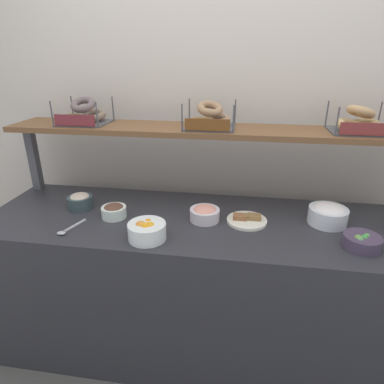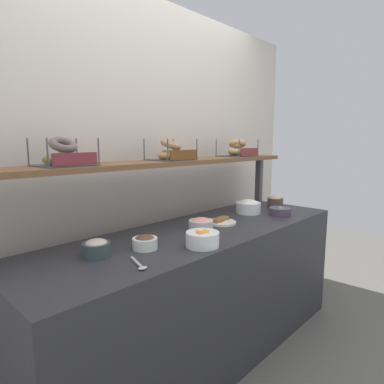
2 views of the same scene
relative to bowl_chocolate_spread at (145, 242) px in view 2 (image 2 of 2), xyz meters
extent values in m
plane|color=#595651|center=(0.47, 0.04, -0.89)|extent=(8.00, 8.00, 0.00)
cube|color=beige|center=(0.47, 0.59, 0.31)|extent=(3.52, 0.06, 2.40)
cube|color=#2D2D33|center=(0.47, 0.04, -0.46)|extent=(2.32, 0.70, 0.85)
cube|color=#4C4C51|center=(1.57, 0.31, 0.16)|extent=(0.05, 0.05, 0.40)
cube|color=brown|center=(0.47, 0.31, 0.38)|extent=(2.28, 0.32, 0.03)
cylinder|color=white|center=(0.00, 0.00, -0.01)|extent=(0.13, 0.13, 0.06)
ellipsoid|color=brown|center=(0.00, 0.00, 0.02)|extent=(0.10, 0.10, 0.04)
cylinder|color=silver|center=(0.48, 0.04, -0.01)|extent=(0.15, 0.15, 0.06)
ellipsoid|color=#F09984|center=(0.48, 0.04, 0.02)|extent=(0.12, 0.12, 0.04)
cylinder|color=#364649|center=(-0.23, 0.08, 0.00)|extent=(0.14, 0.14, 0.07)
ellipsoid|color=beige|center=(-0.23, 0.08, 0.03)|extent=(0.11, 0.11, 0.05)
cylinder|color=white|center=(0.24, -0.19, 0.00)|extent=(0.18, 0.18, 0.08)
sphere|color=orange|center=(0.24, -0.21, 0.03)|extent=(0.05, 0.05, 0.05)
sphere|color=gold|center=(0.21, -0.20, 0.03)|extent=(0.05, 0.05, 0.05)
sphere|color=orange|center=(0.23, -0.16, 0.03)|extent=(0.04, 0.04, 0.04)
sphere|color=#F2A224|center=(0.25, -0.20, 0.03)|extent=(0.05, 0.05, 0.05)
sphere|color=orange|center=(0.21, -0.20, 0.03)|extent=(0.05, 0.05, 0.05)
cylinder|color=#534040|center=(1.44, 0.06, 0.00)|extent=(0.13, 0.13, 0.08)
ellipsoid|color=tan|center=(1.44, 0.06, 0.04)|extent=(0.10, 0.10, 0.06)
cylinder|color=white|center=(1.10, 0.10, 0.01)|extent=(0.19, 0.19, 0.08)
ellipsoid|color=white|center=(1.10, 0.10, 0.04)|extent=(0.15, 0.15, 0.06)
cylinder|color=#483B53|center=(1.20, -0.11, -0.01)|extent=(0.16, 0.16, 0.06)
sphere|color=#5E9855|center=(1.18, -0.14, 0.01)|extent=(0.03, 0.03, 0.03)
sphere|color=#699647|center=(1.18, -0.13, 0.01)|extent=(0.04, 0.04, 0.04)
sphere|color=#529B44|center=(1.22, -0.10, 0.01)|extent=(0.03, 0.03, 0.03)
sphere|color=green|center=(1.21, -0.12, 0.01)|extent=(0.03, 0.03, 0.03)
cylinder|color=white|center=(0.70, 0.05, -0.03)|extent=(0.21, 0.21, 0.01)
cube|color=#915C36|center=(0.66, 0.05, -0.01)|extent=(0.07, 0.05, 0.02)
cube|color=olive|center=(0.73, 0.06, -0.01)|extent=(0.07, 0.05, 0.02)
cube|color=#B7B7BC|center=(-0.16, -0.13, -0.03)|extent=(0.06, 0.14, 0.01)
ellipsoid|color=#B7B7BC|center=(-0.18, -0.22, -0.03)|extent=(0.04, 0.03, 0.01)
cube|color=#4C4C51|center=(-0.26, 0.31, 0.40)|extent=(0.27, 0.24, 0.01)
cylinder|color=#4C4C51|center=(-0.39, 0.20, 0.46)|extent=(0.01, 0.01, 0.14)
cylinder|color=#4C4C51|center=(-0.13, 0.20, 0.46)|extent=(0.01, 0.01, 0.14)
cylinder|color=#4C4C51|center=(-0.39, 0.43, 0.46)|extent=(0.01, 0.01, 0.14)
cylinder|color=#4C4C51|center=(-0.13, 0.43, 0.46)|extent=(0.01, 0.01, 0.14)
cube|color=maroon|center=(-0.26, 0.19, 0.43)|extent=(0.23, 0.01, 0.06)
torus|color=olive|center=(-0.31, 0.28, 0.43)|extent=(0.16, 0.15, 0.05)
torus|color=#7A6454|center=(-0.22, 0.35, 0.43)|extent=(0.17, 0.17, 0.06)
torus|color=#6B5959|center=(-0.26, 0.31, 0.50)|extent=(0.15, 0.15, 0.09)
cube|color=#4C4C51|center=(0.47, 0.30, 0.40)|extent=(0.27, 0.24, 0.01)
cylinder|color=#4C4C51|center=(0.34, 0.19, 0.46)|extent=(0.01, 0.01, 0.14)
cylinder|color=#4C4C51|center=(0.60, 0.19, 0.46)|extent=(0.01, 0.01, 0.14)
cylinder|color=#4C4C51|center=(0.34, 0.42, 0.46)|extent=(0.01, 0.01, 0.14)
cylinder|color=#4C4C51|center=(0.60, 0.42, 0.46)|extent=(0.01, 0.01, 0.14)
cube|color=brown|center=(0.47, 0.18, 0.43)|extent=(0.23, 0.01, 0.06)
torus|color=#AA7C40|center=(0.42, 0.27, 0.42)|extent=(0.17, 0.17, 0.05)
torus|color=#95785B|center=(0.51, 0.34, 0.43)|extent=(0.15, 0.16, 0.06)
torus|color=#9D7754|center=(0.47, 0.30, 0.50)|extent=(0.19, 0.20, 0.09)
cube|color=#4C4C51|center=(1.23, 0.31, 0.40)|extent=(0.28, 0.24, 0.01)
cylinder|color=#4C4C51|center=(1.10, 0.20, 0.46)|extent=(0.01, 0.01, 0.14)
cylinder|color=#4C4C51|center=(1.37, 0.20, 0.46)|extent=(0.01, 0.01, 0.14)
cylinder|color=#4C4C51|center=(1.10, 0.43, 0.46)|extent=(0.01, 0.01, 0.14)
cylinder|color=#4C4C51|center=(1.37, 0.43, 0.46)|extent=(0.01, 0.01, 0.14)
cube|color=maroon|center=(1.23, 0.19, 0.43)|extent=(0.24, 0.01, 0.06)
torus|color=tan|center=(1.18, 0.28, 0.43)|extent=(0.19, 0.19, 0.06)
torus|color=tan|center=(1.27, 0.35, 0.43)|extent=(0.17, 0.17, 0.06)
torus|color=tan|center=(1.23, 0.31, 0.50)|extent=(0.20, 0.20, 0.08)
camera|label=1|loc=(0.65, -1.49, 0.76)|focal=30.94mm
camera|label=2|loc=(-1.03, -1.31, 0.52)|focal=30.88mm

